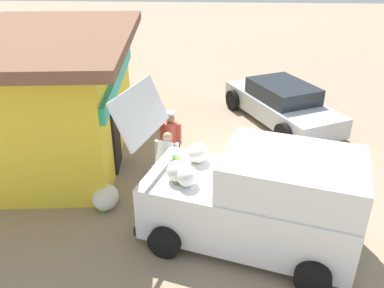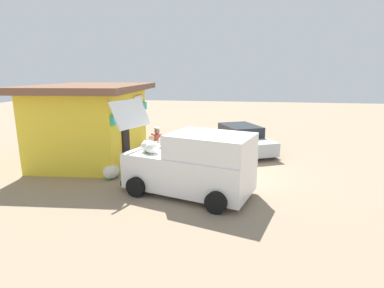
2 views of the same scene
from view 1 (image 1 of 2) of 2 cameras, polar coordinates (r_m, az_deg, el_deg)
name	(u,v)px [view 1 (image 1 of 2)]	position (r m, az deg, el deg)	size (l,w,h in m)	color
ground_plane	(254,167)	(10.44, 8.83, -3.21)	(60.00, 60.00, 0.00)	gray
storefront_bar	(52,93)	(11.07, -19.37, 6.90)	(6.85, 4.92, 3.22)	yellow
delivery_van	(257,199)	(7.53, 9.30, -7.76)	(2.99, 4.60, 2.84)	white
parked_sedan	(282,104)	(12.98, 12.71, 5.68)	(4.65, 3.47, 1.26)	#B2B7BC
vendor_standing	(171,139)	(9.68, -3.07, 0.77)	(0.44, 0.54, 1.62)	navy
customer_bending	(164,162)	(8.79, -3.99, -2.54)	(0.67, 0.60, 1.48)	#726047
unloaded_banana_pile	(106,197)	(8.95, -12.26, -7.49)	(0.81, 0.67, 0.49)	silver
paint_bucket	(168,123)	(12.42, -3.39, 3.08)	(0.30, 0.30, 0.31)	blue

